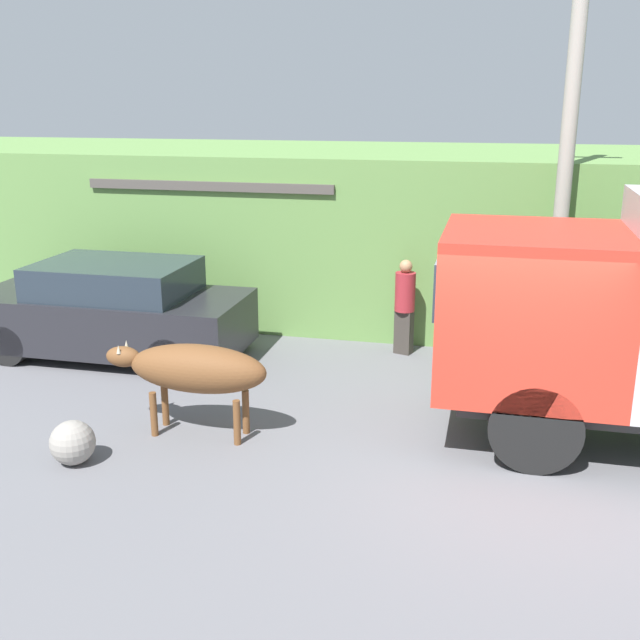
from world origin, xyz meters
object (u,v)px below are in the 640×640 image
at_px(brown_cow, 194,369).
at_px(pedestrian_on_hill, 405,303).
at_px(utility_pole, 567,145).
at_px(parked_suv, 112,311).
at_px(roadside_rock, 73,443).

xyz_separation_m(brown_cow, pedestrian_on_hill, (2.15, 3.75, -0.00)).
bearing_deg(brown_cow, utility_pole, 32.73).
bearing_deg(pedestrian_on_hill, utility_pole, -160.30).
bearing_deg(utility_pole, parked_suv, -169.68).
relative_size(pedestrian_on_hill, utility_pole, 0.24).
distance_m(pedestrian_on_hill, utility_pole, 3.47).
relative_size(parked_suv, roadside_rock, 8.46).
relative_size(parked_suv, pedestrian_on_hill, 2.79).
distance_m(parked_suv, roadside_rock, 3.94).
xyz_separation_m(pedestrian_on_hill, utility_pole, (2.34, 0.08, 2.56)).
xyz_separation_m(parked_suv, utility_pole, (7.01, 1.28, 2.67)).
xyz_separation_m(parked_suv, pedestrian_on_hill, (4.67, 1.20, 0.11)).
relative_size(brown_cow, pedestrian_on_hill, 1.33).
bearing_deg(utility_pole, pedestrian_on_hill, -178.09).
distance_m(brown_cow, pedestrian_on_hill, 4.33).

